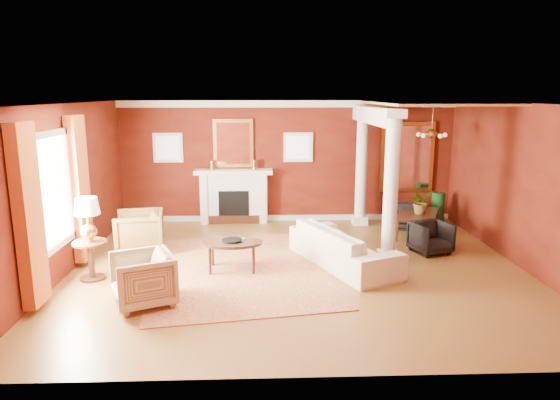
{
  "coord_description": "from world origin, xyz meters",
  "views": [
    {
      "loc": [
        -0.63,
        -8.45,
        3.08
      ],
      "look_at": [
        -0.3,
        0.48,
        1.15
      ],
      "focal_mm": 32.0,
      "sensor_mm": 36.0,
      "label": 1
    }
  ],
  "objects_px": {
    "sofa": "(344,240)",
    "armchair_leopard": "(139,230)",
    "armchair_stripe": "(143,277)",
    "side_table": "(88,226)",
    "dining_table": "(418,218)",
    "coffee_table": "(232,244)"
  },
  "relations": [
    {
      "from": "armchair_leopard",
      "to": "armchair_stripe",
      "type": "bearing_deg",
      "value": 5.16
    },
    {
      "from": "armchair_leopard",
      "to": "dining_table",
      "type": "relative_size",
      "value": 0.64
    },
    {
      "from": "sofa",
      "to": "side_table",
      "type": "relative_size",
      "value": 1.73
    },
    {
      "from": "sofa",
      "to": "armchair_leopard",
      "type": "distance_m",
      "value": 3.98
    },
    {
      "from": "armchair_leopard",
      "to": "dining_table",
      "type": "distance_m",
      "value": 5.92
    },
    {
      "from": "armchair_stripe",
      "to": "sofa",
      "type": "bearing_deg",
      "value": 93.04
    },
    {
      "from": "sofa",
      "to": "dining_table",
      "type": "bearing_deg",
      "value": -70.44
    },
    {
      "from": "armchair_stripe",
      "to": "coffee_table",
      "type": "bearing_deg",
      "value": 115.22
    },
    {
      "from": "armchair_stripe",
      "to": "coffee_table",
      "type": "height_order",
      "value": "armchair_stripe"
    },
    {
      "from": "side_table",
      "to": "coffee_table",
      "type": "bearing_deg",
      "value": 8.15
    },
    {
      "from": "sofa",
      "to": "dining_table",
      "type": "height_order",
      "value": "sofa"
    },
    {
      "from": "armchair_leopard",
      "to": "side_table",
      "type": "distance_m",
      "value": 1.58
    },
    {
      "from": "dining_table",
      "to": "side_table",
      "type": "bearing_deg",
      "value": 134.49
    },
    {
      "from": "coffee_table",
      "to": "armchair_leopard",
      "type": "bearing_deg",
      "value": 149.67
    },
    {
      "from": "armchair_stripe",
      "to": "side_table",
      "type": "distance_m",
      "value": 1.62
    },
    {
      "from": "sofa",
      "to": "armchair_stripe",
      "type": "bearing_deg",
      "value": 92.33
    },
    {
      "from": "armchair_stripe",
      "to": "side_table",
      "type": "relative_size",
      "value": 0.61
    },
    {
      "from": "side_table",
      "to": "dining_table",
      "type": "xyz_separation_m",
      "value": [
        6.3,
        2.42,
        -0.53
      ]
    },
    {
      "from": "sofa",
      "to": "dining_table",
      "type": "xyz_separation_m",
      "value": [
        1.96,
        1.88,
        -0.08
      ]
    },
    {
      "from": "armchair_leopard",
      "to": "armchair_stripe",
      "type": "relative_size",
      "value": 1.05
    },
    {
      "from": "coffee_table",
      "to": "dining_table",
      "type": "distance_m",
      "value": 4.47
    },
    {
      "from": "side_table",
      "to": "dining_table",
      "type": "distance_m",
      "value": 6.77
    }
  ]
}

